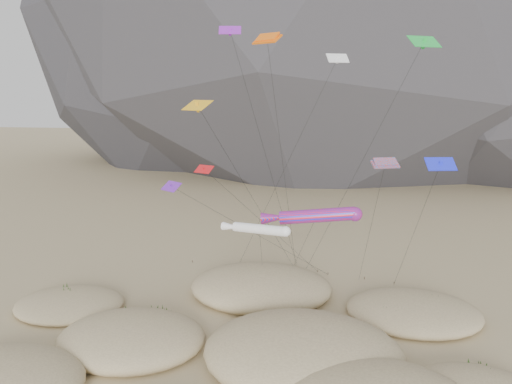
% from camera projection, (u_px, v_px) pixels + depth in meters
% --- Properties ---
extents(ground, '(500.00, 500.00, 0.00)m').
position_uv_depth(ground, '(250.00, 384.00, 37.47)').
color(ground, '#CCB789').
rests_on(ground, ground).
extents(dunes, '(47.14, 37.62, 4.34)m').
position_uv_depth(dunes, '(253.00, 346.00, 41.42)').
color(dunes, '#CCB789').
rests_on(dunes, ground).
extents(dune_grass, '(40.63, 30.42, 1.57)m').
position_uv_depth(dune_grass, '(238.00, 350.00, 40.73)').
color(dune_grass, black).
rests_on(dune_grass, ground).
extents(kite_stakes, '(24.91, 3.69, 0.30)m').
position_uv_depth(kite_stakes, '(295.00, 273.00, 60.10)').
color(kite_stakes, '#3F2D1E').
rests_on(kite_stakes, ground).
extents(rainbow_tube_kite, '(9.28, 13.01, 11.41)m').
position_uv_depth(rainbow_tube_kite, '(313.00, 216.00, 45.66)').
color(rainbow_tube_kite, '#FE1A1F').
rests_on(rainbow_tube_kite, ground).
extents(white_tube_kite, '(6.27, 19.43, 11.11)m').
position_uv_depth(white_tube_kite, '(256.00, 229.00, 41.15)').
color(white_tube_kite, white).
rests_on(white_tube_kite, ground).
extents(orange_parafoil, '(3.05, 16.17, 26.51)m').
position_uv_depth(orange_parafoil, '(268.00, 43.00, 42.72)').
color(orange_parafoil, orange).
rests_on(orange_parafoil, ground).
extents(multi_parafoil, '(2.53, 13.95, 16.07)m').
position_uv_depth(multi_parafoil, '(385.00, 165.00, 42.40)').
color(multi_parafoil, '#FF361A').
rests_on(multi_parafoil, ground).
extents(delta_kites, '(25.64, 18.46, 27.55)m').
position_uv_depth(delta_kites, '(295.00, 110.00, 44.65)').
color(delta_kites, white).
rests_on(delta_kites, ground).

